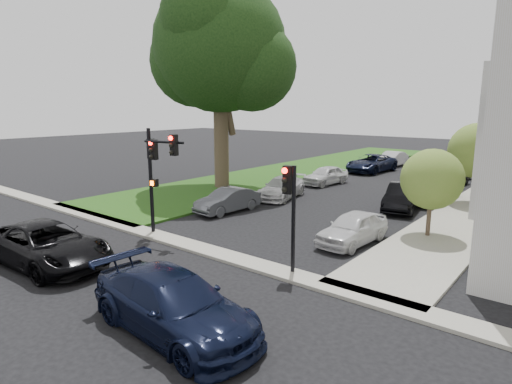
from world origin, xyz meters
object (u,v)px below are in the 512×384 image
Objects in this scene: car_parked_7 at (326,175)px; car_parked_4 at (474,168)px; car_cross_near at (46,245)px; car_parked_6 at (282,188)px; traffic_signal_secondary at (290,199)px; small_tree_c at (501,152)px; car_parked_0 at (353,228)px; car_parked_3 at (450,176)px; eucalyptus at (219,47)px; car_parked_1 at (403,197)px; car_parked_8 at (371,163)px; car_parked_9 at (392,159)px; car_parked_5 at (228,200)px; small_tree_a at (432,179)px; car_cross_far at (173,304)px; small_tree_b at (477,151)px; car_parked_2 at (426,188)px; traffic_signal_main at (156,163)px.

car_parked_4 is at bearing 62.29° from car_parked_7.
car_parked_6 is at bearing -3.54° from car_cross_near.
traffic_signal_secondary reaches higher than car_parked_7.
car_parked_0 is at bearing -96.73° from small_tree_c.
car_parked_4 is at bearing 94.11° from car_parked_0.
car_parked_6 is (-7.16, -11.09, -0.05)m from car_parked_3.
eucalyptus is 15.35m from car_parked_1.
car_parked_8 is at bearing 115.65° from car_parked_0.
car_parked_9 reaches higher than car_parked_3.
car_cross_near is 1.42× the size of car_parked_5.
car_cross_near is 26.97m from car_parked_3.
car_parked_1 is 14.12m from car_parked_8.
small_tree_c is 11.04m from car_parked_9.
car_parked_7 is (-10.10, 8.63, -1.95)m from small_tree_a.
car_cross_far is (-0.11, -5.12, -1.89)m from traffic_signal_secondary.
car_parked_0 is 24.90m from car_parked_9.
eucalyptus is 17.64m from traffic_signal_secondary.
car_parked_8 is at bearing -163.61° from car_parked_4.
car_parked_3 is at bearing 42.64° from car_parked_7.
car_parked_0 is at bearing -48.12° from car_parked_7.
car_parked_5 is (-10.11, -10.37, -2.55)m from small_tree_b.
car_parked_8 is (-7.56, 23.83, -1.90)m from traffic_signal_secondary.
car_cross_far reaches higher than car_parked_8.
car_parked_3 is at bearing 4.69° from car_cross_far.
car_parked_1 is at bearing 7.66° from eucalyptus.
small_tree_c is at bearing 90.00° from small_tree_b.
car_cross_near is at bearing -70.49° from eucalyptus.
eucalyptus is 16.93m from small_tree_a.
car_cross_far reaches higher than car_parked_0.
car_parked_2 is (-2.49, -8.55, -1.70)m from small_tree_c.
car_parked_2 reaches higher than car_parked_1.
small_tree_a is 0.72× the size of car_parked_2.
car_cross_far is 1.20× the size of car_parked_1.
traffic_signal_main is 0.86× the size of car_parked_8.
car_cross_far is (7.32, -0.22, -0.01)m from car_cross_near.
small_tree_a is 0.89× the size of car_parked_1.
car_parked_1 reaches higher than car_parked_9.
small_tree_b is 1.15× the size of car_parked_3.
small_tree_c is 4.06m from car_parked_3.
small_tree_a is 23.17m from car_parked_9.
car_parked_7 is (5.07, 5.89, -8.94)m from eucalyptus.
traffic_signal_secondary is at bearing -95.65° from car_parked_4.
car_parked_1 is (-2.77, -3.87, -2.47)m from small_tree_b.
car_cross_near is 1.29× the size of car_parked_9.
car_parked_5 is at bearing -85.71° from car_parked_8.
small_tree_a is 10.46m from car_parked_6.
small_tree_c is 23.64m from traffic_signal_secondary.
car_parked_3 is 7.76m from car_parked_8.
traffic_signal_main is at bearing -145.28° from car_parked_0.
car_parked_3 reaches higher than car_parked_6.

